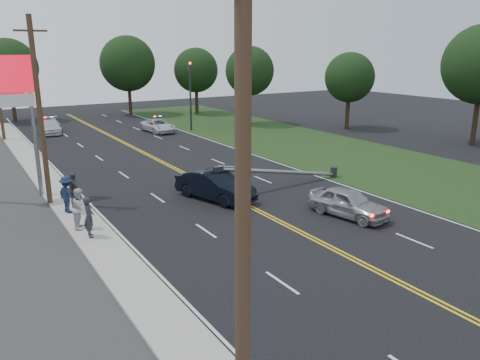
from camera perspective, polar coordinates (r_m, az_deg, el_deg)
ground at (r=21.26m, az=9.93°, el=-7.59°), size 120.00×120.00×0.00m
sidewalk at (r=26.22m, az=-19.61°, el=-3.61°), size 1.80×70.00×0.12m
grass_verge at (r=37.15m, az=15.34°, el=2.21°), size 12.00×80.00×0.01m
centerline_yellow at (r=28.98m, az=-3.26°, el=-0.98°), size 0.36×80.00×0.00m
pylon_sign at (r=28.63m, az=-26.66°, el=9.42°), size 3.20×0.35×8.00m
traffic_signal at (r=49.52m, az=-6.09°, el=10.86°), size 0.28×0.41×7.05m
fallen_streetlight at (r=29.34m, az=5.80°, el=1.01°), size 9.36×0.44×1.91m
utility_pole_near at (r=8.24m, az=0.33°, el=-7.48°), size 1.60×0.28×10.00m
utility_pole_mid at (r=26.91m, az=-23.22°, el=7.54°), size 1.60×0.28×10.00m
tree_6 at (r=61.50m, az=-26.39°, el=12.20°), size 6.57×6.57×9.54m
tree_7 at (r=63.05m, az=-13.53°, el=13.62°), size 6.99×6.99×9.98m
tree_8 at (r=62.88m, az=-5.40°, el=13.18°), size 5.74×5.74×8.49m
tree_9 at (r=53.16m, az=1.19°, el=13.15°), size 5.41×5.41×8.66m
tree_13 at (r=51.57m, az=13.22°, el=12.08°), size 5.19×5.19×8.02m
crashed_sedan at (r=26.65m, az=-3.07°, el=-0.67°), size 3.17×5.26×1.64m
waiting_sedan at (r=24.58m, az=13.06°, el=-2.70°), size 2.56×4.55×1.46m
emergency_a at (r=49.27m, az=-9.97°, el=6.52°), size 2.44×4.80×1.30m
emergency_b at (r=51.62m, az=-22.21°, el=6.10°), size 2.77×5.29×1.46m
bystander_a at (r=22.06m, az=-17.95°, el=-4.29°), size 0.50×0.72×1.90m
bystander_b at (r=23.28m, az=-18.90°, el=-3.27°), size 1.10×1.18×1.94m
bystander_c at (r=25.67m, az=-20.30°, el=-1.66°), size 1.12×1.43×1.94m
bystander_d at (r=26.13m, az=-19.59°, el=-1.26°), size 0.66×1.22×1.97m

